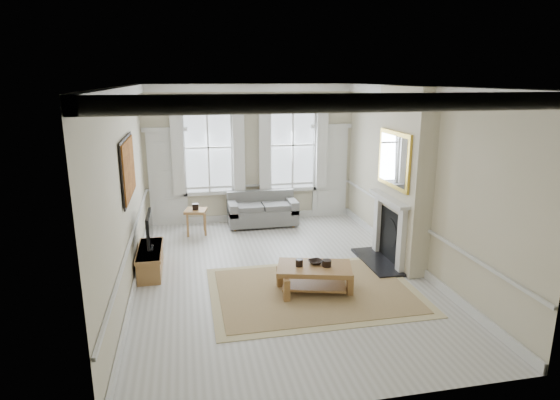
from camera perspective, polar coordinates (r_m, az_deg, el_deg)
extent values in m
plane|color=#B7B5AD|center=(8.74, 0.00, -9.16)|extent=(7.20, 7.20, 0.00)
plane|color=white|center=(7.99, 0.00, 13.74)|extent=(7.20, 7.20, 0.00)
plane|color=beige|center=(11.69, -3.57, 5.63)|extent=(5.20, 0.00, 5.20)
plane|color=beige|center=(8.10, -18.32, 0.85)|extent=(0.00, 7.20, 7.20)
plane|color=beige|center=(9.07, 16.32, 2.44)|extent=(0.00, 7.20, 7.20)
cube|color=silver|center=(11.64, -13.54, 2.46)|extent=(0.90, 0.08, 2.30)
cube|color=silver|center=(12.20, 6.09, 3.33)|extent=(0.90, 0.08, 2.30)
cube|color=#C26F21|center=(8.32, -18.02, 3.69)|extent=(0.05, 1.66, 1.06)
cube|color=beige|center=(9.17, 14.77, 2.67)|extent=(0.35, 1.70, 3.38)
cube|color=black|center=(9.47, 11.79, -7.37)|extent=(0.55, 1.50, 0.05)
cube|color=silver|center=(8.90, 14.55, -5.22)|extent=(0.10, 0.18, 1.15)
cube|color=silver|center=(9.84, 11.77, -3.13)|extent=(0.10, 0.18, 1.15)
cube|color=silver|center=(9.14, 13.06, 0.16)|extent=(0.20, 1.45, 0.06)
cube|color=black|center=(9.39, 13.33, -4.25)|extent=(0.02, 0.92, 1.00)
cube|color=gold|center=(9.01, 13.69, 4.80)|extent=(0.06, 1.26, 1.06)
cube|color=slate|center=(11.50, -2.15, -1.91)|extent=(1.67, 0.81, 0.38)
cube|color=slate|center=(11.70, -2.41, 0.15)|extent=(1.67, 0.20, 0.44)
cube|color=slate|center=(11.35, -5.82, -1.01)|extent=(0.20, 0.81, 0.30)
cube|color=slate|center=(11.58, 1.42, -0.62)|extent=(0.20, 0.81, 0.30)
cylinder|color=brown|center=(11.21, -5.51, -3.55)|extent=(0.06, 0.06, 0.08)
cylinder|color=brown|center=(11.96, 1.01, -2.30)|extent=(0.06, 0.06, 0.08)
cube|color=brown|center=(10.99, -10.25, -1.30)|extent=(0.56, 0.56, 0.06)
cube|color=brown|center=(10.89, -11.14, -3.09)|extent=(0.05, 0.05, 0.52)
cube|color=brown|center=(10.89, -9.16, -2.99)|extent=(0.05, 0.05, 0.52)
cube|color=brown|center=(11.25, -11.16, -2.52)|extent=(0.05, 0.05, 0.52)
cube|color=brown|center=(11.25, -9.25, -2.42)|extent=(0.05, 0.05, 0.52)
cube|color=#9A7F4F|center=(8.14, 4.15, -10.97)|extent=(3.50, 2.60, 0.02)
cube|color=brown|center=(7.97, 4.20, -8.31)|extent=(1.38, 1.02, 0.08)
cube|color=brown|center=(7.72, 0.93, -10.95)|extent=(0.10, 0.10, 0.38)
cube|color=brown|center=(7.99, 8.32, -10.20)|extent=(0.10, 0.10, 0.38)
cube|color=brown|center=(8.18, 0.13, -9.41)|extent=(0.10, 0.10, 0.38)
cube|color=brown|center=(8.44, 7.12, -8.76)|extent=(0.10, 0.10, 0.38)
cylinder|color=black|center=(7.92, 2.36, -7.65)|extent=(0.12, 0.12, 0.12)
cylinder|color=black|center=(7.95, 5.72, -7.68)|extent=(0.16, 0.16, 0.11)
imported|color=black|center=(8.05, 4.36, -7.55)|extent=(0.29, 0.29, 0.06)
cube|color=brown|center=(9.13, -15.51, -7.11)|extent=(0.41, 1.27, 0.46)
cube|color=black|center=(9.04, -15.49, -5.67)|extent=(0.08, 0.30, 0.03)
cube|color=black|center=(8.92, -15.66, -3.32)|extent=(0.05, 0.90, 0.55)
cube|color=black|center=(8.91, -15.47, -3.31)|extent=(0.01, 0.83, 0.49)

